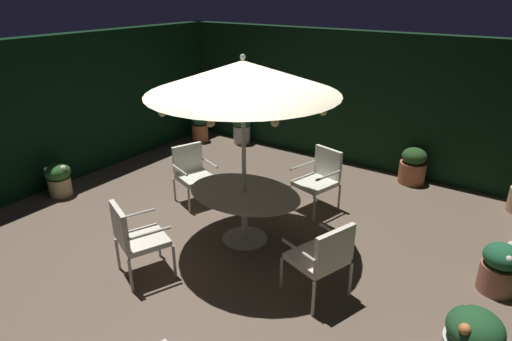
# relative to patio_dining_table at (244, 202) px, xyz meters

# --- Properties ---
(ground_plane) EXTENTS (8.00, 7.89, 0.02)m
(ground_plane) POSITION_rel_patio_dining_table_xyz_m (-0.14, -0.09, -0.60)
(ground_plane) COLOR brown
(hedge_backdrop_rear) EXTENTS (8.00, 0.30, 2.57)m
(hedge_backdrop_rear) POSITION_rel_patio_dining_table_xyz_m (-0.14, 3.70, 0.69)
(hedge_backdrop_rear) COLOR black
(hedge_backdrop_rear) RESTS_ON ground_plane
(hedge_backdrop_left) EXTENTS (0.30, 7.89, 2.57)m
(hedge_backdrop_left) POSITION_rel_patio_dining_table_xyz_m (-3.99, -0.09, 0.69)
(hedge_backdrop_left) COLOR black
(hedge_backdrop_left) RESTS_ON ground_plane
(patio_dining_table) EXTENTS (1.61, 1.20, 0.75)m
(patio_dining_table) POSITION_rel_patio_dining_table_xyz_m (0.00, 0.00, 0.00)
(patio_dining_table) COLOR #BBB3A8
(patio_dining_table) RESTS_ON ground_plane
(patio_umbrella) EXTENTS (2.42, 2.42, 2.57)m
(patio_umbrella) POSITION_rel_patio_dining_table_xyz_m (0.00, 0.00, 1.70)
(patio_umbrella) COLOR #B5B5AC
(patio_umbrella) RESTS_ON ground_plane
(patio_chair_north) EXTENTS (0.73, 0.74, 0.99)m
(patio_chair_north) POSITION_rel_patio_dining_table_xyz_m (-0.60, -1.41, -0.02)
(patio_chair_north) COLOR #B4AFAA
(patio_chair_north) RESTS_ON ground_plane
(patio_chair_northeast) EXTENTS (0.74, 0.76, 0.96)m
(patio_chair_northeast) POSITION_rel_patio_dining_table_xyz_m (1.44, -0.50, -0.02)
(patio_chair_northeast) COLOR #B9B5A9
(patio_chair_northeast) RESTS_ON ground_plane
(patio_chair_east) EXTENTS (0.71, 0.75, 0.97)m
(patio_chair_east) POSITION_rel_patio_dining_table_xyz_m (0.40, 1.48, -0.04)
(patio_chair_east) COLOR #B3B5A3
(patio_chair_east) RESTS_ON ground_plane
(patio_chair_southeast) EXTENTS (0.71, 0.72, 0.94)m
(patio_chair_southeast) POSITION_rel_patio_dining_table_xyz_m (-1.43, 0.53, -0.05)
(patio_chair_southeast) COLOR #B8B0A7
(patio_chair_southeast) RESTS_ON ground_plane
(potted_plant_front_corner) EXTENTS (0.42, 0.42, 0.62)m
(potted_plant_front_corner) POSITION_rel_patio_dining_table_xyz_m (3.08, 0.78, -0.27)
(potted_plant_front_corner) COLOR #9F614B
(potted_plant_front_corner) RESTS_ON ground_plane
(potted_plant_back_left) EXTENTS (0.37, 0.37, 0.63)m
(potted_plant_back_left) POSITION_rel_patio_dining_table_xyz_m (-3.34, 2.87, -0.28)
(potted_plant_back_left) COLOR #AD643D
(potted_plant_back_left) RESTS_ON ground_plane
(potted_plant_right_near) EXTENTS (0.51, 0.51, 0.62)m
(potted_plant_right_near) POSITION_rel_patio_dining_table_xyz_m (3.02, -0.61, -0.28)
(potted_plant_right_near) COLOR beige
(potted_plant_right_near) RESTS_ON ground_plane
(potted_plant_right_far) EXTENTS (0.45, 0.45, 0.68)m
(potted_plant_right_far) POSITION_rel_patio_dining_table_xyz_m (-2.48, 3.32, -0.22)
(potted_plant_right_far) COLOR beige
(potted_plant_right_far) RESTS_ON ground_plane
(potted_plant_back_center) EXTENTS (0.47, 0.47, 0.66)m
(potted_plant_back_center) POSITION_rel_patio_dining_table_xyz_m (1.36, 3.30, -0.26)
(potted_plant_back_center) COLOR #A65E3D
(potted_plant_back_center) RESTS_ON ground_plane
(potted_plant_back_right) EXTENTS (0.43, 0.43, 0.59)m
(potted_plant_back_right) POSITION_rel_patio_dining_table_xyz_m (-3.44, -0.63, -0.28)
(potted_plant_back_right) COLOR tan
(potted_plant_back_right) RESTS_ON ground_plane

